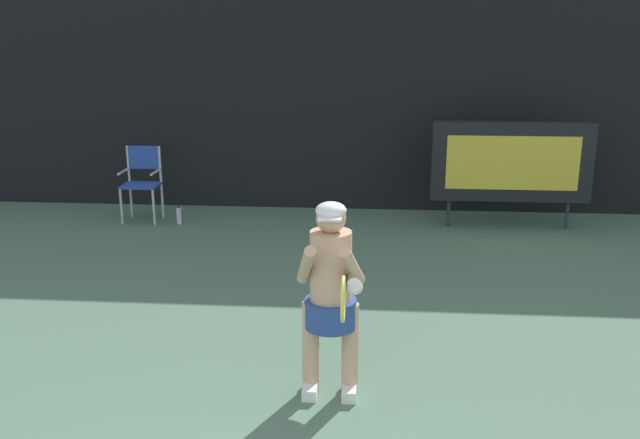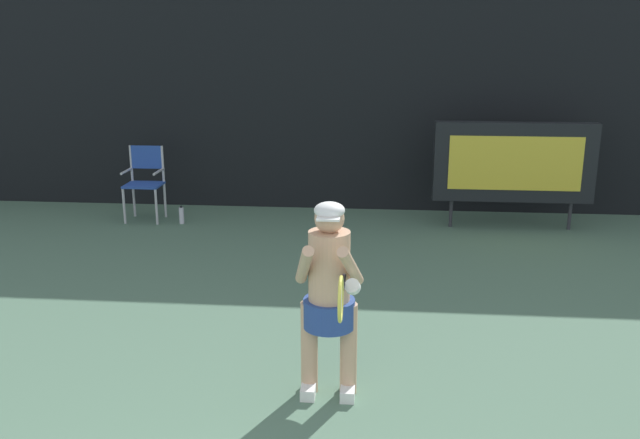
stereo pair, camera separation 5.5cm
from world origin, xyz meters
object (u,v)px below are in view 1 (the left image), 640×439
Objects in this scene: umpire_chair at (142,179)px; tennis_player at (331,291)px; tennis_racket at (343,298)px; scoreboard at (511,162)px; water_bottle at (179,216)px.

tennis_player is at bearing -57.19° from umpire_chair.
umpire_chair is 1.79× the size of tennis_racket.
scoreboard is 3.65× the size of tennis_racket.
tennis_racket is at bearing -77.50° from tennis_player.
scoreboard is 5.29m from umpire_chair.
tennis_racket is (2.61, -5.10, 0.88)m from water_bottle.
scoreboard is at bearing 88.43° from tennis_racket.
tennis_racket is (0.12, -0.53, 0.17)m from tennis_player.
scoreboard reaches higher than umpire_chair.
umpire_chair is (-5.28, 0.01, -0.33)m from scoreboard.
water_bottle is (-4.70, -0.19, -0.82)m from scoreboard.
scoreboard is 8.30× the size of water_bottle.
scoreboard is 1.45× the size of tennis_player.
tennis_player is at bearing 122.47° from tennis_racket.
water_bottle is 0.44× the size of tennis_racket.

